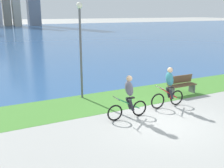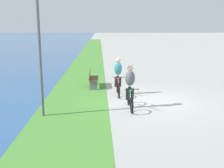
% 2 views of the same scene
% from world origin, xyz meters
% --- Properties ---
extents(ground_plane, '(300.00, 300.00, 0.00)m').
position_xyz_m(ground_plane, '(0.00, 0.00, 0.00)').
color(ground_plane, '#9E9E99').
extents(grass_strip_bayside, '(120.00, 2.68, 0.01)m').
position_xyz_m(grass_strip_bayside, '(0.00, 2.99, 0.00)').
color(grass_strip_bayside, '#478433').
rests_on(grass_strip_bayside, ground).
extents(bay_water_surface, '(300.00, 79.48, 0.00)m').
position_xyz_m(bay_water_surface, '(0.00, 44.06, 0.00)').
color(bay_water_surface, '#2D568C').
rests_on(bay_water_surface, ground).
extents(cyclist_lead, '(1.68, 0.52, 1.66)m').
position_xyz_m(cyclist_lead, '(-0.98, 0.84, 0.83)').
color(cyclist_lead, black).
rests_on(cyclist_lead, ground).
extents(cyclist_trailing, '(1.66, 0.52, 1.71)m').
position_xyz_m(cyclist_trailing, '(1.13, 1.15, 0.84)').
color(cyclist_trailing, black).
rests_on(cyclist_trailing, ground).
extents(bench_near_path, '(1.50, 0.47, 0.90)m').
position_xyz_m(bench_near_path, '(2.89, 2.34, 0.45)').
color(bench_near_path, brown).
rests_on(bench_near_path, ground).
extents(lamppost_tall, '(0.28, 0.28, 4.31)m').
position_xyz_m(lamppost_tall, '(-1.68, 3.96, 2.78)').
color(lamppost_tall, '#595960').
rests_on(lamppost_tall, ground).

